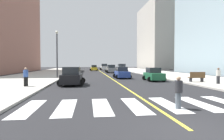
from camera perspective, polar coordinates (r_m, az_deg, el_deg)
The scene contains 19 objects.
ground_plane at distance 7.10m, azimuth 22.69°, elevation -16.50°, with size 220.00×220.00×0.00m, color black.
sidewalk_kerb_east at distance 30.24m, azimuth 23.90°, elevation -2.25°, with size 10.00×120.00×0.15m, color #B2ADA3.
sidewalk_kerb_west at distance 27.38m, azimuth -25.96°, elevation -2.71°, with size 10.00×120.00×0.15m, color #B2ADA3.
crosswalk_paint at distance 10.63m, azimuth 11.73°, elevation -10.13°, with size 13.50×4.00×0.01m.
lane_divider_paint at distance 46.01m, azimuth -2.93°, elevation -0.76°, with size 0.16×80.00×0.01m, color yellow.
parking_garage_concrete at distance 82.34m, azimuth 15.79°, elevation 9.36°, with size 18.00×24.00×25.74m, color #B2ADA3.
car_black_nearest at distance 20.01m, azimuth -11.89°, elevation -1.92°, with size 2.70×4.24×1.87m.
car_gray_second at distance 44.90m, azimuth -0.25°, elevation 0.29°, with size 2.71×4.28×1.90m.
car_blue_third at distance 28.39m, azimuth 2.97°, elevation -0.87°, with size 2.43×3.87×1.72m.
car_yellow_fourth at distance 57.16m, azimuth -5.45°, elevation 0.57°, with size 2.52×3.93×1.72m.
car_silver_fifth at distance 50.63m, azimuth 2.93°, elevation 0.59°, with size 3.02×4.75×2.09m.
car_green_sixth at distance 24.85m, azimuth 12.34°, elevation -1.36°, with size 2.42×3.82×1.69m.
car_white_seventh at distance 63.00m, azimuth -2.34°, elevation 0.87°, with size 2.92×4.66×2.08m.
park_bench at distance 23.42m, azimuth 24.03°, elevation -1.94°, with size 1.80×0.57×1.12m.
pedestrian_crossing at distance 9.96m, azimuth 19.25°, elevation -5.89°, with size 0.40×0.40×1.61m.
pedestrian_waiting_east at distance 22.21m, azimuth 29.20°, elevation -1.31°, with size 0.40×0.40×1.63m.
pedestrian_walking_west at distance 18.93m, azimuth -24.39°, elevation -1.62°, with size 0.42×0.42×1.71m.
fire_hydrant at distance 35.42m, azimuth 11.63°, elevation -0.70°, with size 0.26×0.26×0.89m.
street_lamp at distance 29.24m, azimuth -16.13°, elevation 5.86°, with size 0.44×0.44×6.87m.
Camera 1 is at (-3.38, -5.83, 2.24)m, focal length 30.55 mm.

